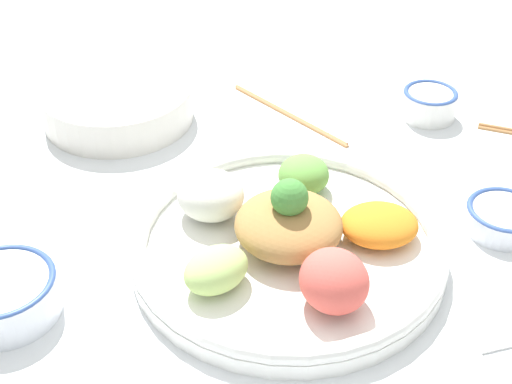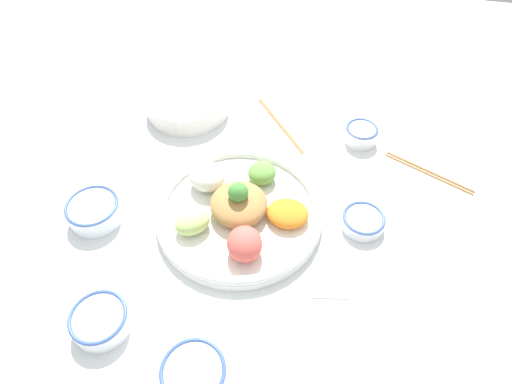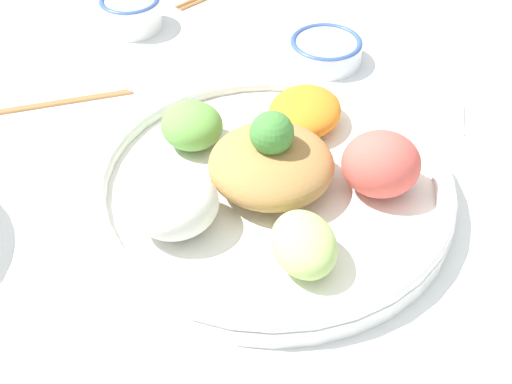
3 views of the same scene
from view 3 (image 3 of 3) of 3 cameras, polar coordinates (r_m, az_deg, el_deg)
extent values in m
plane|color=white|center=(0.75, 4.07, 0.63)|extent=(2.40, 2.40, 0.00)
cylinder|color=white|center=(0.72, 1.18, 0.00)|extent=(0.37, 0.37, 0.02)
torus|color=white|center=(0.71, 1.20, 0.88)|extent=(0.37, 0.37, 0.02)
ellipsoid|color=#B7DB7A|center=(0.63, 3.85, -4.19)|extent=(0.09, 0.09, 0.04)
ellipsoid|color=#E55B51|center=(0.70, 9.96, 2.19)|extent=(0.10, 0.09, 0.06)
ellipsoid|color=orange|center=(0.78, 3.93, 6.45)|extent=(0.08, 0.09, 0.04)
ellipsoid|color=#6BAD4C|center=(0.76, -5.15, 5.31)|extent=(0.08, 0.08, 0.05)
ellipsoid|color=white|center=(0.66, -6.49, -0.95)|extent=(0.11, 0.11, 0.06)
ellipsoid|color=#AD7F47|center=(0.70, 1.23, 2.20)|extent=(0.12, 0.12, 0.05)
sphere|color=#478E3D|center=(0.67, 1.27, 4.74)|extent=(0.04, 0.04, 0.04)
cylinder|color=white|center=(1.01, -9.96, 13.86)|extent=(0.08, 0.08, 0.04)
torus|color=#38569E|center=(1.01, -10.09, 14.82)|extent=(0.08, 0.08, 0.01)
cylinder|color=#5B3319|center=(1.01, -10.07, 14.68)|extent=(0.07, 0.07, 0.00)
cylinder|color=white|center=(0.93, 5.59, 11.10)|extent=(0.09, 0.09, 0.03)
torus|color=#38569E|center=(0.93, 5.65, 11.80)|extent=(0.09, 0.09, 0.01)
cylinder|color=maroon|center=(0.93, 5.63, 11.65)|extent=(0.08, 0.08, 0.00)
cylinder|color=#9E6B3D|center=(0.89, -17.71, 6.42)|extent=(0.19, 0.16, 0.01)
cylinder|color=#9E6B3D|center=(0.90, -17.74, 6.78)|extent=(0.19, 0.16, 0.01)
cube|color=white|center=(0.87, 15.90, 6.02)|extent=(0.03, 0.08, 0.01)
ellipsoid|color=white|center=(0.92, 15.87, 8.11)|extent=(0.05, 0.05, 0.01)
camera|label=1|loc=(0.60, 78.21, 18.37)|focal=50.00mm
camera|label=2|loc=(0.79, 74.79, 40.13)|focal=30.00mm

